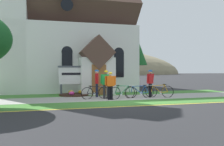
{
  "coord_description": "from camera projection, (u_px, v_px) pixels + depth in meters",
  "views": [
    {
      "loc": [
        -3.74,
        -12.22,
        1.78
      ],
      "look_at": [
        0.68,
        4.1,
        1.5
      ],
      "focal_mm": 37.73,
      "sensor_mm": 36.0,
      "label": 1
    }
  ],
  "objects": [
    {
      "name": "bicycle_red",
      "position": [
        140.0,
        92.0,
        14.59
      ],
      "size": [
        1.74,
        0.38,
        0.82
      ],
      "color": "black",
      "rests_on": "ground"
    },
    {
      "name": "grass_verge",
      "position": [
        76.0,
        105.0,
        11.69
      ],
      "size": [
        32.0,
        1.91,
        0.01
      ],
      "primitive_type": "cube",
      "color": "#427F33",
      "rests_on": "ground"
    },
    {
      "name": "sidewalk_slab",
      "position": [
        72.0,
        99.0,
        13.84
      ],
      "size": [
        32.0,
        2.56,
        0.01
      ],
      "primitive_type": "cube",
      "color": "#A8A59E",
      "rests_on": "ground"
    },
    {
      "name": "curb_paint_stripe",
      "position": [
        79.0,
        108.0,
        10.62
      ],
      "size": [
        28.0,
        0.16,
        0.01
      ],
      "primitive_type": "cube",
      "color": "yellow",
      "rests_on": "ground"
    },
    {
      "name": "distant_hill",
      "position": [
        62.0,
        74.0,
        79.11
      ],
      "size": [
        84.72,
        41.92,
        19.39
      ],
      "primitive_type": "ellipsoid",
      "color": "#847A5B",
      "rests_on": "ground"
    },
    {
      "name": "cyclist_in_red_jersey",
      "position": [
        150.0,
        81.0,
        15.15
      ],
      "size": [
        0.6,
        0.49,
        1.73
      ],
      "color": "black",
      "rests_on": "ground"
    },
    {
      "name": "bicycle_white",
      "position": [
        160.0,
        91.0,
        14.84
      ],
      "size": [
        1.65,
        0.68,
        0.86
      ],
      "color": "black",
      "rests_on": "ground"
    },
    {
      "name": "church_sign",
      "position": [
        73.0,
        76.0,
        16.09
      ],
      "size": [
        2.1,
        0.14,
        2.01
      ],
      "color": "#474C56",
      "rests_on": "ground"
    },
    {
      "name": "ground",
      "position": [
        103.0,
        94.0,
        16.66
      ],
      "size": [
        140.0,
        140.0,
        0.0
      ],
      "primitive_type": "plane",
      "color": "#2B2B2D"
    },
    {
      "name": "roadside_conifer",
      "position": [
        126.0,
        36.0,
        23.66
      ],
      "size": [
        4.35,
        4.35,
        8.11
      ],
      "color": "#4C3823",
      "rests_on": "ground"
    },
    {
      "name": "cyclist_in_green_jersey",
      "position": [
        97.0,
        81.0,
        14.95
      ],
      "size": [
        0.33,
        0.75,
        1.75
      ],
      "color": "#191E38",
      "rests_on": "ground"
    },
    {
      "name": "church_building",
      "position": [
        59.0,
        34.0,
        20.79
      ],
      "size": [
        11.75,
        10.55,
        14.05
      ],
      "color": "white",
      "rests_on": "ground"
    },
    {
      "name": "flower_bed",
      "position": [
        74.0,
        94.0,
        15.85
      ],
      "size": [
        1.97,
        1.97,
        0.34
      ],
      "color": "#382319",
      "rests_on": "ground"
    },
    {
      "name": "cyclist_in_yellow_jersey",
      "position": [
        110.0,
        84.0,
        13.55
      ],
      "size": [
        0.64,
        0.27,
        1.62
      ],
      "color": "black",
      "rests_on": "ground"
    },
    {
      "name": "bicycle_blue",
      "position": [
        122.0,
        92.0,
        14.13
      ],
      "size": [
        1.75,
        0.5,
        0.86
      ],
      "color": "black",
      "rests_on": "ground"
    },
    {
      "name": "bicycle_orange",
      "position": [
        96.0,
        93.0,
        14.06
      ],
      "size": [
        1.8,
        0.28,
        0.82
      ],
      "color": "black",
      "rests_on": "ground"
    },
    {
      "name": "church_lawn",
      "position": [
        68.0,
        95.0,
        16.1
      ],
      "size": [
        24.0,
        2.11,
        0.01
      ],
      "primitive_type": "cube",
      "color": "#427F33",
      "rests_on": "ground"
    },
    {
      "name": "cyclist_in_white_jersey",
      "position": [
        106.0,
        82.0,
        14.09
      ],
      "size": [
        0.61,
        0.39,
        1.71
      ],
      "color": "#2D2D33",
      "rests_on": "ground"
    }
  ]
}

